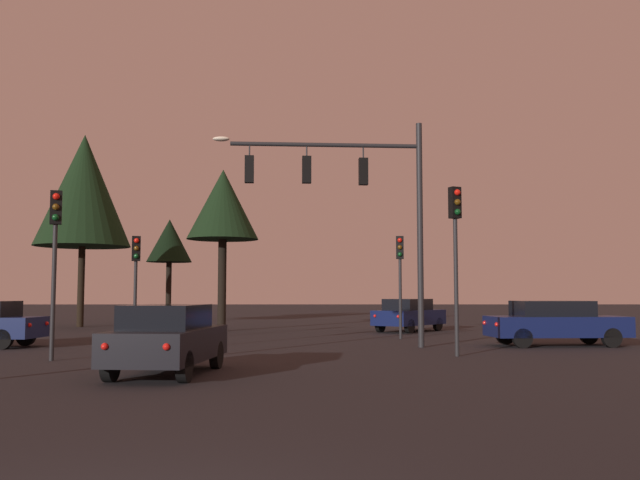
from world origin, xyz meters
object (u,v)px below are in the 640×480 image
traffic_light_corner_right (456,237)px  traffic_light_corner_left (400,266)px  car_nearside_lane (168,338)px  tree_behind_sign (84,190)px  traffic_light_far_side (136,267)px  car_far_lane (409,314)px  tree_left_far (169,242)px  traffic_signal_mast_arm (356,192)px  tree_center_horizon (223,206)px  car_crossing_right (555,322)px  traffic_light_median (55,240)px

traffic_light_corner_right → traffic_light_corner_left: bearing=95.1°
car_nearside_lane → tree_behind_sign: bearing=113.4°
car_nearside_lane → traffic_light_far_side: bearing=108.7°
traffic_light_corner_right → traffic_light_far_side: size_ratio=1.25×
car_far_lane → tree_left_far: (-14.00, 12.77, 4.39)m
car_far_lane → traffic_light_corner_left: bearing=-101.3°
traffic_light_corner_left → car_far_lane: (1.03, 5.16, -2.08)m
tree_left_far → traffic_signal_mast_arm: bearing=-63.9°
traffic_signal_mast_arm → tree_center_horizon: size_ratio=0.97×
car_crossing_right → tree_center_horizon: size_ratio=0.61×
traffic_light_median → car_crossing_right: bearing=18.4°
traffic_signal_mast_arm → traffic_light_far_side: size_ratio=1.95×
traffic_light_median → traffic_light_corner_right: bearing=6.3°
car_crossing_right → tree_left_far: 28.33m
car_far_lane → traffic_signal_mast_arm: bearing=-107.6°
traffic_light_far_side → tree_left_far: (-3.14, 20.13, 2.44)m
traffic_light_corner_left → traffic_light_corner_right: 7.56m
traffic_light_corner_right → tree_left_far: size_ratio=0.72×
traffic_signal_mast_arm → car_crossing_right: size_ratio=1.59×
traffic_light_corner_right → traffic_light_median: traffic_light_corner_right is taller
traffic_signal_mast_arm → traffic_light_median: size_ratio=1.66×
car_nearside_lane → tree_center_horizon: tree_center_horizon is taller
traffic_light_median → traffic_light_corner_left: bearing=40.3°
traffic_light_far_side → tree_behind_sign: 14.07m
traffic_light_corner_right → traffic_signal_mast_arm: bearing=130.6°
traffic_light_far_side → car_crossing_right: size_ratio=0.82×
traffic_light_corner_left → car_nearside_lane: size_ratio=0.96×
traffic_light_median → tree_center_horizon: tree_center_horizon is taller
traffic_light_corner_left → traffic_light_far_side: 10.07m
traffic_light_median → traffic_light_far_side: 6.56m
traffic_light_far_side → traffic_light_corner_left: bearing=12.6°
traffic_light_corner_right → traffic_light_far_side: bearing=153.1°
tree_behind_sign → traffic_light_far_side: bearing=-63.1°
tree_left_far → car_far_lane: bearing=-42.4°
traffic_light_median → traffic_light_far_side: size_ratio=1.17×
tree_behind_sign → traffic_light_corner_right: bearing=-46.1°
car_far_lane → tree_behind_sign: bearing=165.0°
car_crossing_right → tree_center_horizon: bearing=143.5°
traffic_light_far_side → car_far_lane: 13.26m
tree_behind_sign → tree_left_far: bearing=70.7°
traffic_light_median → tree_left_far: tree_left_far is taller
car_nearside_lane → car_far_lane: bearing=66.0°
traffic_light_median → tree_behind_sign: tree_behind_sign is taller
traffic_light_far_side → tree_center_horizon: (2.05, 7.80, 3.23)m
car_crossing_right → tree_center_horizon: tree_center_horizon is taller
tree_center_horizon → traffic_light_corner_right: bearing=-57.2°
traffic_signal_mast_arm → traffic_light_corner_left: traffic_signal_mast_arm is taller
traffic_light_corner_left → tree_left_far: size_ratio=0.61×
tree_left_far → car_nearside_lane: bearing=-77.9°
tree_left_far → tree_center_horizon: (5.19, -12.33, 0.79)m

